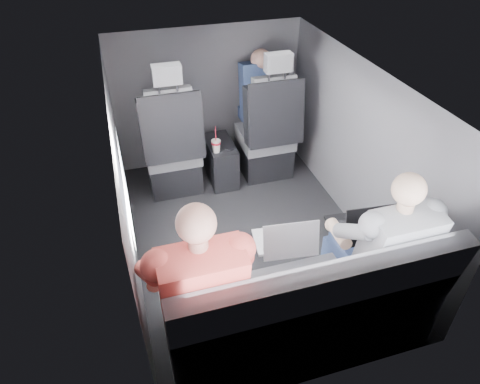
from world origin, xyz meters
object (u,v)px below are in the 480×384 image
object	(u,v)px
soda_cup	(216,146)
laptop_silver	(285,240)
rear_bench	(303,314)
laptop_black	(363,225)
front_seat_left	(173,152)
laptop_white	(201,265)
passenger_rear_right	(379,248)
center_console	(221,161)
passenger_rear_left	(198,287)
front_seat_right	(267,138)
passenger_front_right	(260,93)

from	to	relation	value
soda_cup	laptop_silver	bearing A→B (deg)	-87.87
rear_bench	laptop_black	bearing A→B (deg)	29.88
rear_bench	soda_cup	bearing A→B (deg)	92.28
front_seat_left	laptop_white	world-z (taller)	front_seat_left
laptop_white	laptop_silver	world-z (taller)	laptop_white
laptop_white	laptop_black	distance (m)	1.05
laptop_silver	passenger_rear_right	bearing A→B (deg)	-22.74
soda_cup	laptop_white	bearing A→B (deg)	-106.97
center_console	laptop_black	distance (m)	1.78
laptop_silver	front_seat_left	bearing A→B (deg)	105.25
passenger_rear_left	passenger_rear_right	distance (m)	1.09
soda_cup	front_seat_right	bearing A→B (deg)	11.08
front_seat_left	center_console	world-z (taller)	front_seat_left
front_seat_left	laptop_black	xyz separation A→B (m)	(0.95, -1.61, 0.24)
rear_bench	passenger_front_right	bearing A→B (deg)	78.08
laptop_silver	passenger_rear_left	size ratio (longest dim) A/B	0.28
front_seat_left	laptop_black	size ratio (longest dim) A/B	3.29
laptop_black	passenger_rear_left	bearing A→B (deg)	-169.96
laptop_silver	passenger_front_right	distance (m)	1.91
center_console	soda_cup	bearing A→B (deg)	-116.77
soda_cup	laptop_black	distance (m)	1.63
front_seat_left	passenger_rear_left	bearing A→B (deg)	-94.56
front_seat_right	passenger_rear_left	bearing A→B (deg)	-120.02
rear_bench	passenger_rear_left	bearing A→B (deg)	170.95
center_console	laptop_black	bearing A→B (deg)	-73.09
laptop_white	passenger_rear_left	xyz separation A→B (m)	(-0.05, -0.15, 0.01)
laptop_black	passenger_rear_right	distance (m)	0.19
laptop_white	laptop_silver	xyz separation A→B (m)	(0.53, 0.06, -0.00)
center_console	laptop_silver	size ratio (longest dim) A/B	1.35
front_seat_right	soda_cup	distance (m)	0.54
front_seat_right	passenger_rear_right	bearing A→B (deg)	-88.52
laptop_black	passenger_rear_right	bearing A→B (deg)	-91.73
front_seat_left	center_console	bearing A→B (deg)	5.07
front_seat_right	laptop_white	bearing A→B (deg)	-121.05
rear_bench	laptop_black	world-z (taller)	rear_bench
rear_bench	passenger_rear_left	world-z (taller)	passenger_rear_left
front_seat_left	passenger_front_right	xyz separation A→B (m)	(0.91, 0.26, 0.34)
laptop_black	passenger_front_right	xyz separation A→B (m)	(-0.05, 1.87, 0.11)
front_seat_right	soda_cup	size ratio (longest dim) A/B	5.00
front_seat_left	front_seat_right	world-z (taller)	same
rear_bench	laptop_silver	bearing A→B (deg)	92.98
center_console	laptop_white	distance (m)	1.83
laptop_silver	passenger_front_right	size ratio (longest dim) A/B	0.49
laptop_silver	soda_cup	bearing A→B (deg)	92.13
soda_cup	passenger_rear_left	bearing A→B (deg)	-107.04
front_seat_left	laptop_white	xyz separation A→B (m)	(-0.09, -1.65, 0.23)
center_console	front_seat_left	bearing A→B (deg)	-174.93
rear_bench	laptop_silver	size ratio (longest dim) A/B	4.50
front_seat_right	center_console	xyz separation A→B (m)	(-0.45, 0.04, -0.20)
center_console	passenger_rear_left	world-z (taller)	passenger_rear_left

